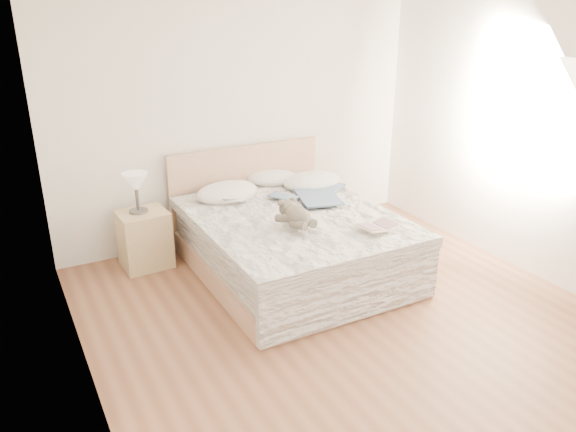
# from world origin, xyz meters

# --- Properties ---
(floor) EXTENTS (4.00, 4.50, 0.00)m
(floor) POSITION_xyz_m (0.00, 0.00, 0.00)
(floor) COLOR brown
(floor) RESTS_ON ground
(wall_back) EXTENTS (4.00, 0.02, 2.70)m
(wall_back) POSITION_xyz_m (0.00, 2.25, 1.35)
(wall_back) COLOR white
(wall_back) RESTS_ON ground
(wall_left) EXTENTS (0.02, 4.50, 2.70)m
(wall_left) POSITION_xyz_m (-2.00, 0.00, 1.35)
(wall_left) COLOR white
(wall_left) RESTS_ON ground
(wall_right) EXTENTS (0.02, 4.50, 2.70)m
(wall_right) POSITION_xyz_m (2.00, 0.00, 1.35)
(wall_right) COLOR white
(wall_right) RESTS_ON ground
(window) EXTENTS (0.02, 1.30, 1.10)m
(window) POSITION_xyz_m (1.99, 0.30, 1.45)
(window) COLOR white
(window) RESTS_ON wall_right
(bed) EXTENTS (1.72, 2.14, 1.00)m
(bed) POSITION_xyz_m (0.00, 1.19, 0.31)
(bed) COLOR tan
(bed) RESTS_ON floor
(nightstand) EXTENTS (0.47, 0.42, 0.56)m
(nightstand) POSITION_xyz_m (-1.19, 1.93, 0.28)
(nightstand) COLOR tan
(nightstand) RESTS_ON floor
(table_lamp) EXTENTS (0.27, 0.27, 0.38)m
(table_lamp) POSITION_xyz_m (-1.22, 1.95, 0.84)
(table_lamp) COLOR #49433E
(table_lamp) RESTS_ON nightstand
(pillow_left) EXTENTS (0.72, 0.56, 0.20)m
(pillow_left) POSITION_xyz_m (-0.34, 1.86, 0.64)
(pillow_left) COLOR white
(pillow_left) RESTS_ON bed
(pillow_middle) EXTENTS (0.64, 0.55, 0.16)m
(pillow_middle) POSITION_xyz_m (0.27, 2.07, 0.64)
(pillow_middle) COLOR white
(pillow_middle) RESTS_ON bed
(pillow_right) EXTENTS (0.65, 0.45, 0.19)m
(pillow_right) POSITION_xyz_m (0.58, 1.76, 0.64)
(pillow_right) COLOR white
(pillow_right) RESTS_ON bed
(blouse) EXTENTS (0.72, 0.75, 0.02)m
(blouse) POSITION_xyz_m (0.40, 1.34, 0.63)
(blouse) COLOR #415676
(blouse) RESTS_ON bed
(photo_book) EXTENTS (0.38, 0.29, 0.03)m
(photo_book) POSITION_xyz_m (-0.35, 1.71, 0.63)
(photo_book) COLOR white
(photo_book) RESTS_ON bed
(childrens_book) EXTENTS (0.37, 0.27, 0.02)m
(childrens_book) POSITION_xyz_m (0.45, 0.44, 0.63)
(childrens_book) COLOR #F1E2C4
(childrens_book) RESTS_ON bed
(teddy_bear) EXTENTS (0.30, 0.40, 0.20)m
(teddy_bear) POSITION_xyz_m (-0.15, 0.78, 0.65)
(teddy_bear) COLOR #61594B
(teddy_bear) RESTS_ON bed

